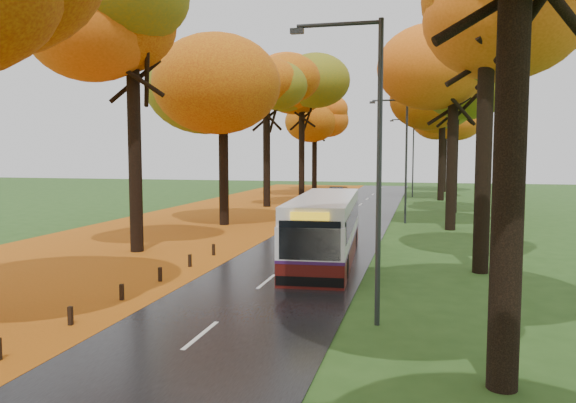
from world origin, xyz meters
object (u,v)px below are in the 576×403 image
at_px(car_white, 301,213).
at_px(streetlamp_mid, 402,150).
at_px(streetlamp_far, 411,151).
at_px(car_silver, 321,205).
at_px(bus, 325,227).
at_px(car_dark, 335,195).
at_px(streetlamp_near, 370,148).

bearing_deg(car_white, streetlamp_mid, -0.87).
bearing_deg(streetlamp_far, car_silver, -109.17).
height_order(bus, car_silver, bus).
xyz_separation_m(car_white, car_silver, (0.23, 6.19, -0.01)).
bearing_deg(car_white, car_silver, 72.35).
bearing_deg(car_dark, streetlamp_mid, -65.14).
bearing_deg(streetlamp_far, car_dark, -124.18).
xyz_separation_m(streetlamp_mid, bus, (-2.61, -13.70, -3.25)).
distance_m(streetlamp_far, car_white, 24.81).
distance_m(streetlamp_mid, bus, 14.32).
distance_m(car_silver, car_dark, 8.19).
relative_size(car_white, car_dark, 0.77).
height_order(streetlamp_far, bus, streetlamp_far).
height_order(car_white, car_dark, car_dark).
relative_size(streetlamp_mid, car_white, 2.18).
distance_m(streetlamp_far, car_dark, 11.89).
xyz_separation_m(streetlamp_near, car_white, (-6.30, 20.35, -4.05)).
xyz_separation_m(car_white, car_dark, (0.00, 14.38, 0.07)).
bearing_deg(car_silver, bus, -95.88).
relative_size(streetlamp_far, car_white, 2.18).
distance_m(streetlamp_near, car_white, 21.68).
relative_size(streetlamp_mid, car_silver, 2.14).
bearing_deg(car_silver, streetlamp_mid, -53.44).
relative_size(bus, car_silver, 2.80).
xyz_separation_m(streetlamp_far, car_dark, (-6.30, -9.27, -3.98)).
height_order(car_white, car_silver, car_white).
relative_size(car_silver, car_dark, 0.78).
bearing_deg(bus, car_white, 102.91).
xyz_separation_m(car_silver, car_dark, (-0.23, 8.19, 0.08)).
xyz_separation_m(bus, car_silver, (-3.47, 18.24, -0.81)).
height_order(streetlamp_near, streetlamp_far, same).
bearing_deg(car_white, bus, -88.52).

